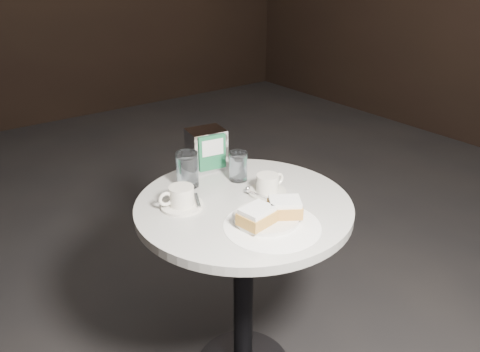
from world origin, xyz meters
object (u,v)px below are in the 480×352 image
cafe_table (244,253)px  coffee_cup_left (181,198)px  coffee_cup_right (268,185)px  water_glass_left (187,170)px  napkin_dispenser (206,149)px  water_glass_right (238,167)px  beignet_plate (269,214)px

cafe_table → coffee_cup_left: size_ratio=4.73×
coffee_cup_right → water_glass_left: size_ratio=1.12×
napkin_dispenser → water_glass_left: bearing=-138.8°
coffee_cup_left → water_glass_right: 0.27m
coffee_cup_left → coffee_cup_right: bearing=-7.2°
coffee_cup_left → coffee_cup_right: (0.28, -0.09, -0.00)m
water_glass_right → napkin_dispenser: (-0.04, 0.15, 0.03)m
cafe_table → coffee_cup_right: bearing=2.0°
coffee_cup_right → water_glass_right: size_ratio=1.31×
beignet_plate → coffee_cup_left: size_ratio=1.42×
cafe_table → beignet_plate: size_ratio=3.33×
cafe_table → coffee_cup_left: 0.30m
beignet_plate → coffee_cup_left: coffee_cup_left is taller
cafe_table → water_glass_left: bearing=111.3°
coffee_cup_left → water_glass_right: water_glass_right is taller
beignet_plate → coffee_cup_right: (0.12, 0.15, 0.00)m
coffee_cup_left → water_glass_left: size_ratio=1.29×
beignet_plate → napkin_dispenser: size_ratio=1.48×
cafe_table → water_glass_left: 0.34m
coffee_cup_right → beignet_plate: bearing=-129.7°
coffee_cup_left → water_glass_right: bearing=21.7°
cafe_table → coffee_cup_left: bearing=152.7°
water_glass_right → napkin_dispenser: napkin_dispenser is taller
coffee_cup_left → coffee_cup_right: coffee_cup_left is taller
cafe_table → water_glass_right: 0.30m
coffee_cup_right → water_glass_right: 0.14m
beignet_plate → coffee_cup_left: bearing=124.9°
water_glass_left → water_glass_right: water_glass_left is taller
water_glass_right → cafe_table: bearing=-120.4°
beignet_plate → water_glass_left: (-0.07, 0.35, 0.03)m
cafe_table → water_glass_right: (0.08, 0.14, 0.25)m
water_glass_right → napkin_dispenser: size_ratio=0.69×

